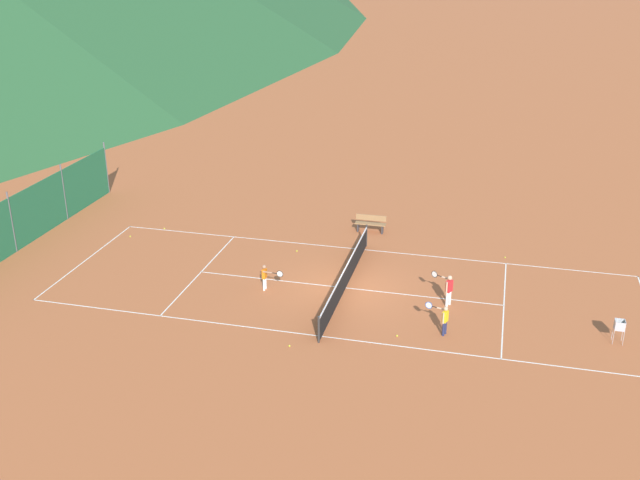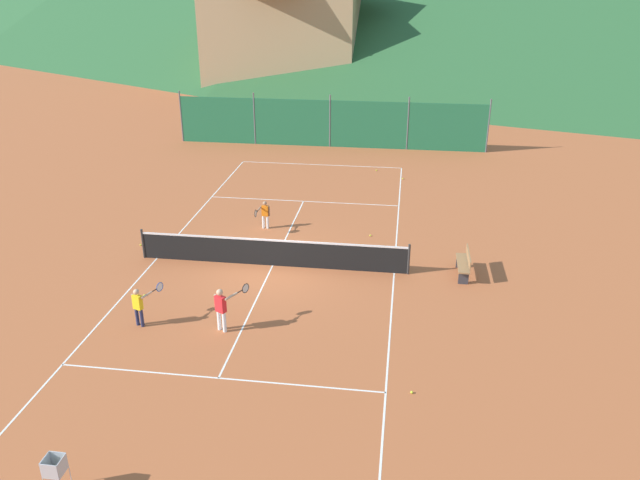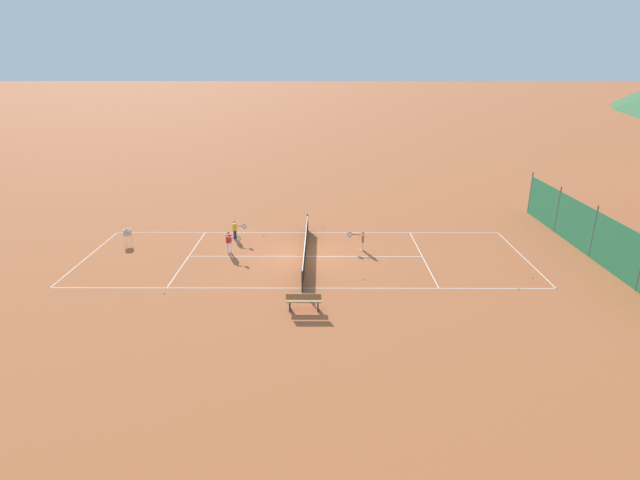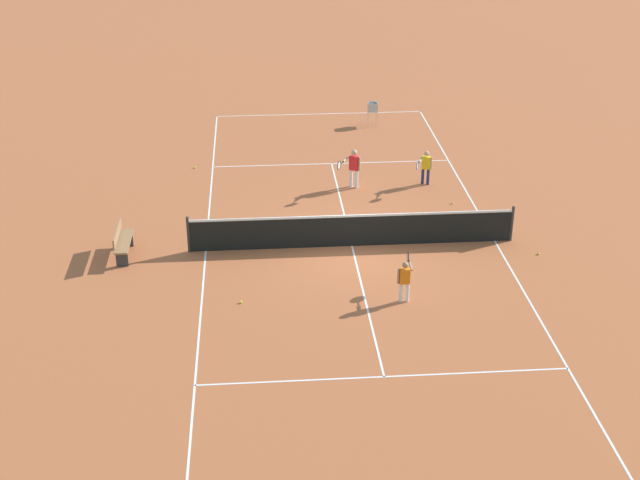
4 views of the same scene
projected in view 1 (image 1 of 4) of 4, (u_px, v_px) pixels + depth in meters
ground_plane at (346, 288)px, 30.94m from camera, size 600.00×600.00×0.00m
court_line_markings at (346, 288)px, 30.94m from camera, size 8.25×23.85×0.01m
tennis_net at (346, 277)px, 30.75m from camera, size 9.18×0.08×1.06m
windscreen_fence_far at (12, 225)px, 33.91m from camera, size 17.28×0.08×2.90m
player_far_baseline at (444, 318)px, 27.16m from camera, size 0.65×0.90×1.15m
player_near_service at (266, 275)px, 30.53m from camera, size 0.40×0.94×1.11m
player_near_baseline at (448, 288)px, 29.26m from camera, size 0.82×0.92×1.29m
tennis_ball_alley_right at (289, 346)px, 26.58m from camera, size 0.07×0.07×0.07m
tennis_ball_near_corner at (397, 336)px, 27.24m from camera, size 0.07×0.07×0.07m
tennis_ball_mid_court at (505, 257)px, 33.72m from camera, size 0.07×0.07×0.07m
tennis_ball_far_corner at (297, 251)px, 34.38m from camera, size 0.07×0.07×0.07m
tennis_ball_by_net_left at (164, 229)px, 36.95m from camera, size 0.07×0.07×0.07m
tennis_ball_service_box at (130, 236)px, 36.02m from camera, size 0.07×0.07×0.07m
ball_hopper at (620, 326)px, 26.63m from camera, size 0.36×0.36×0.89m
courtside_bench at (371, 223)px, 36.47m from camera, size 0.36×1.50×0.84m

